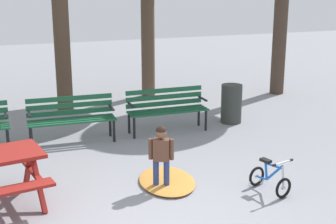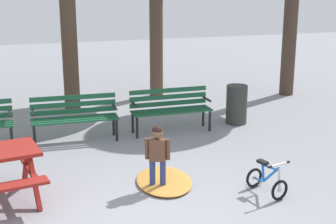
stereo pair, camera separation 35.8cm
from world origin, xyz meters
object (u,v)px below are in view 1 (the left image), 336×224
at_px(park_bench_right, 167,106).
at_px(trash_bin, 231,104).
at_px(child_standing, 161,153).
at_px(kids_bicycle, 270,179).
at_px(park_bench_left, 71,115).

bearing_deg(park_bench_right, trash_bin, 3.67).
relative_size(child_standing, kids_bicycle, 1.56).
bearing_deg(trash_bin, park_bench_left, -178.08).
distance_m(park_bench_left, kids_bicycle, 3.98).
height_order(kids_bicycle, trash_bin, trash_bin).
relative_size(park_bench_right, child_standing, 1.66).
relative_size(park_bench_left, trash_bin, 1.98).
relative_size(park_bench_left, kids_bicycle, 2.61).
relative_size(park_bench_left, park_bench_right, 1.01).
bearing_deg(kids_bicycle, park_bench_right, 97.04).
bearing_deg(child_standing, trash_bin, 47.05).
bearing_deg(trash_bin, kids_bicycle, -108.09).
height_order(park_bench_left, park_bench_right, same).
bearing_deg(child_standing, park_bench_left, 108.37).
relative_size(child_standing, trash_bin, 1.18).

